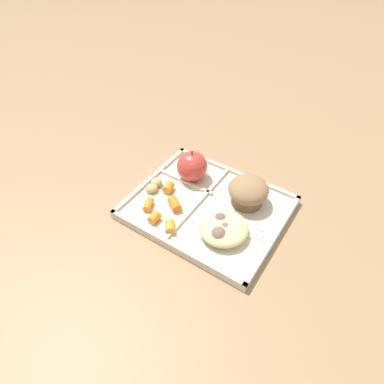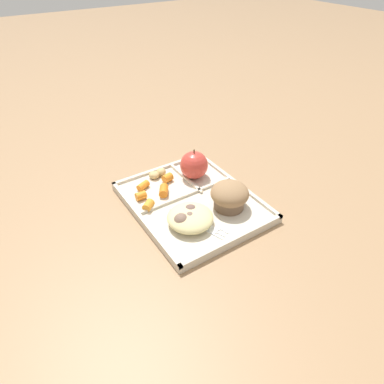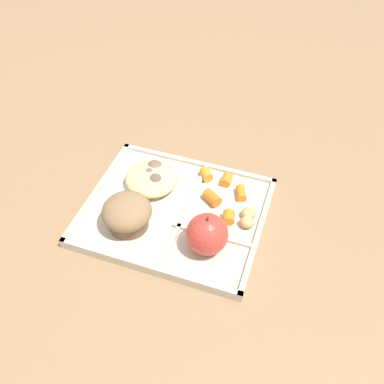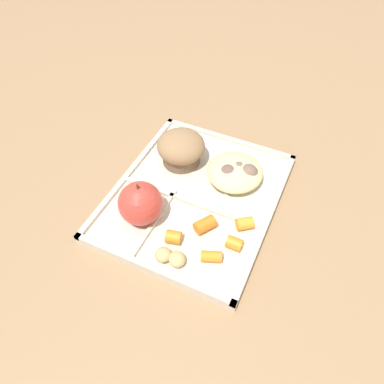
{
  "view_description": "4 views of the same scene",
  "coord_description": "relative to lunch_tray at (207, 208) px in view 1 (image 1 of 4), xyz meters",
  "views": [
    {
      "loc": [
        0.27,
        -0.47,
        0.58
      ],
      "look_at": [
        -0.03,
        -0.02,
        0.06
      ],
      "focal_mm": 31.56,
      "sensor_mm": 36.0,
      "label": 1
    },
    {
      "loc": [
        0.55,
        -0.36,
        0.54
      ],
      "look_at": [
        0.01,
        -0.01,
        0.05
      ],
      "focal_mm": 31.55,
      "sensor_mm": 36.0,
      "label": 2
    },
    {
      "loc": [
        -0.21,
        0.5,
        0.65
      ],
      "look_at": [
        -0.03,
        -0.02,
        0.06
      ],
      "focal_mm": 39.89,
      "sensor_mm": 36.0,
      "label": 3
    },
    {
      "loc": [
        -0.39,
        -0.18,
        0.52
      ],
      "look_at": [
        -0.03,
        -0.01,
        0.05
      ],
      "focal_mm": 33.93,
      "sensor_mm": 36.0,
      "label": 4
    }
  ],
  "objects": [
    {
      "name": "carrot_slice_diagonal",
      "position": [
        -0.1,
        -0.01,
        0.02
      ],
      "size": [
        0.03,
        0.03,
        0.02
      ],
      "primitive_type": "cylinder",
      "rotation": [
        0.0,
        1.57,
        4.94
      ],
      "color": "orange",
      "rests_on": "lunch_tray"
    },
    {
      "name": "ground",
      "position": [
        0.0,
        -0.0,
        -0.01
      ],
      "size": [
        6.0,
        6.0,
        0.0
      ],
      "primitive_type": "plane",
      "color": "#997551"
    },
    {
      "name": "meatball_center",
      "position": [
        0.07,
        -0.05,
        0.02
      ],
      "size": [
        0.04,
        0.04,
        0.04
      ],
      "primitive_type": "sphere",
      "color": "#755B4C",
      "rests_on": "lunch_tray"
    },
    {
      "name": "carrot_slice_back",
      "position": [
        -0.07,
        -0.1,
        0.02
      ],
      "size": [
        0.02,
        0.03,
        0.02
      ],
      "primitive_type": "cylinder",
      "rotation": [
        0.0,
        1.57,
        4.71
      ],
      "color": "orange",
      "rests_on": "lunch_tray"
    },
    {
      "name": "carrot_slice_tilted",
      "position": [
        -0.11,
        -0.08,
        0.02
      ],
      "size": [
        0.03,
        0.04,
        0.02
      ],
      "primitive_type": "cylinder",
      "rotation": [
        0.0,
        1.57,
        1.96
      ],
      "color": "orange",
      "rests_on": "lunch_tray"
    },
    {
      "name": "bran_muffin",
      "position": [
        0.07,
        0.06,
        0.04
      ],
      "size": [
        0.09,
        0.09,
        0.07
      ],
      "color": "brown",
      "rests_on": "lunch_tray"
    },
    {
      "name": "carrot_slice_center",
      "position": [
        -0.03,
        -0.11,
        0.02
      ],
      "size": [
        0.03,
        0.03,
        0.02
      ],
      "primitive_type": "cylinder",
      "rotation": [
        0.0,
        1.57,
        5.36
      ],
      "color": "orange",
      "rests_on": "lunch_tray"
    },
    {
      "name": "meatball_side",
      "position": [
        0.07,
        -0.07,
        0.03
      ],
      "size": [
        0.04,
        0.04,
        0.04
      ],
      "primitive_type": "sphere",
      "color": "#755B4C",
      "rests_on": "lunch_tray"
    },
    {
      "name": "egg_noodle_pile",
      "position": [
        0.07,
        -0.05,
        0.02
      ],
      "size": [
        0.11,
        0.11,
        0.04
      ],
      "primitive_type": "ellipsoid",
      "color": "beige",
      "rests_on": "lunch_tray"
    },
    {
      "name": "potato_chunk_large",
      "position": [
        -0.14,
        -0.01,
        0.02
      ],
      "size": [
        0.03,
        0.03,
        0.02
      ],
      "primitive_type": "ellipsoid",
      "rotation": [
        0.0,
        0.0,
        0.15
      ],
      "color": "tan",
      "rests_on": "lunch_tray"
    },
    {
      "name": "meatball_front",
      "position": [
        0.08,
        -0.02,
        0.02
      ],
      "size": [
        0.03,
        0.03,
        0.03
      ],
      "primitive_type": "sphere",
      "color": "#755B4C",
      "rests_on": "lunch_tray"
    },
    {
      "name": "green_apple",
      "position": [
        -0.08,
        0.06,
        0.04
      ],
      "size": [
        0.08,
        0.08,
        0.09
      ],
      "color": "#C63D33",
      "rests_on": "lunch_tray"
    },
    {
      "name": "lunch_tray",
      "position": [
        0.0,
        0.0,
        0.0
      ],
      "size": [
        0.34,
        0.28,
        0.02
      ],
      "color": "beige",
      "rests_on": "ground"
    },
    {
      "name": "plastic_fork",
      "position": [
        0.09,
        -0.03,
        0.01
      ],
      "size": [
        0.16,
        0.07,
        0.0
      ],
      "color": "white",
      "rests_on": "lunch_tray"
    },
    {
      "name": "meatball_back",
      "position": [
        0.06,
        -0.04,
        0.03
      ],
      "size": [
        0.04,
        0.04,
        0.04
      ],
      "primitive_type": "sphere",
      "color": "brown",
      "rests_on": "lunch_tray"
    },
    {
      "name": "potato_chunk_wedge",
      "position": [
        -0.14,
        -0.03,
        0.02
      ],
      "size": [
        0.04,
        0.04,
        0.02
      ],
      "primitive_type": "ellipsoid",
      "rotation": [
        0.0,
        0.0,
        3.8
      ],
      "color": "tan",
      "rests_on": "lunch_tray"
    },
    {
      "name": "carrot_slice_large",
      "position": [
        -0.06,
        -0.05,
        0.02
      ],
      "size": [
        0.04,
        0.04,
        0.02
      ],
      "primitive_type": "cylinder",
      "rotation": [
        0.0,
        1.57,
        2.56
      ],
      "color": "orange",
      "rests_on": "lunch_tray"
    }
  ]
}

